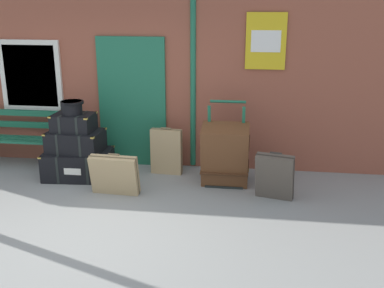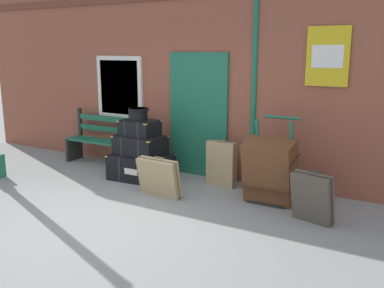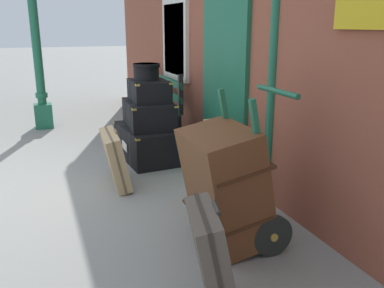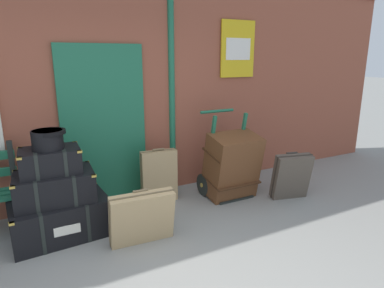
# 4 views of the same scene
# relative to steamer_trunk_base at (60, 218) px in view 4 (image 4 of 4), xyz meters

# --- Properties ---
(brick_facade) EXTENTS (10.40, 0.35, 3.20)m
(brick_facade) POSITION_rel_steamer_trunk_base_xyz_m (0.67, 0.87, 1.39)
(brick_facade) COLOR brown
(brick_facade) RESTS_ON ground
(steamer_trunk_base) EXTENTS (1.05, 0.72, 0.43)m
(steamer_trunk_base) POSITION_rel_steamer_trunk_base_xyz_m (0.00, 0.00, 0.00)
(steamer_trunk_base) COLOR black
(steamer_trunk_base) RESTS_ON ground
(steamer_trunk_middle) EXTENTS (0.84, 0.59, 0.33)m
(steamer_trunk_middle) POSITION_rel_steamer_trunk_base_xyz_m (-0.02, 0.01, 0.37)
(steamer_trunk_middle) COLOR black
(steamer_trunk_middle) RESTS_ON steamer_trunk_base
(steamer_trunk_top) EXTENTS (0.62, 0.47, 0.27)m
(steamer_trunk_top) POSITION_rel_steamer_trunk_base_xyz_m (-0.04, 0.03, 0.66)
(steamer_trunk_top) COLOR black
(steamer_trunk_top) RESTS_ON steamer_trunk_middle
(round_hatbox) EXTENTS (0.34, 0.33, 0.21)m
(round_hatbox) POSITION_rel_steamer_trunk_base_xyz_m (-0.04, 0.00, 0.91)
(round_hatbox) COLOR black
(round_hatbox) RESTS_ON steamer_trunk_top
(porters_trolley) EXTENTS (0.71, 0.60, 1.20)m
(porters_trolley) POSITION_rel_steamer_trunk_base_xyz_m (2.27, 0.17, 0.06)
(porters_trolley) COLOR black
(porters_trolley) RESTS_ON ground
(large_brown_trunk) EXTENTS (0.70, 0.60, 0.95)m
(large_brown_trunk) POSITION_rel_steamer_trunk_base_xyz_m (2.27, -0.01, 0.26)
(large_brown_trunk) COLOR brown
(large_brown_trunk) RESTS_ON ground
(suitcase_charcoal) EXTENTS (0.69, 0.29, 0.60)m
(suitcase_charcoal) POSITION_rel_steamer_trunk_base_xyz_m (0.75, -0.57, 0.08)
(suitcase_charcoal) COLOR tan
(suitcase_charcoal) RESTS_ON ground
(suitcase_oxblood) EXTENTS (0.56, 0.39, 0.68)m
(suitcase_oxblood) POSITION_rel_steamer_trunk_base_xyz_m (2.98, -0.42, 0.12)
(suitcase_oxblood) COLOR #51473D
(suitcase_oxblood) RESTS_ON ground
(suitcase_caramel) EXTENTS (0.50, 0.17, 0.76)m
(suitcase_caramel) POSITION_rel_steamer_trunk_base_xyz_m (1.32, 0.35, 0.15)
(suitcase_caramel) COLOR tan
(suitcase_caramel) RESTS_ON ground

